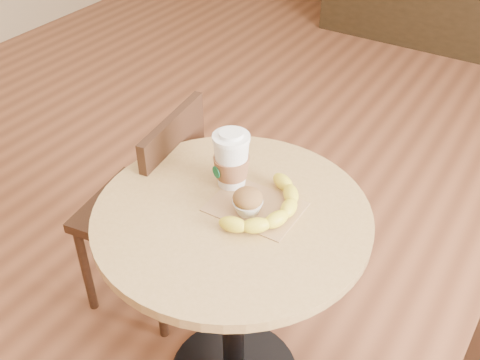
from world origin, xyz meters
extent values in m
plane|color=brown|center=(0.00, 0.00, 0.00)|extent=(7.00, 7.00, 0.00)
cylinder|color=black|center=(0.02, -0.11, 0.38)|extent=(0.07, 0.07, 0.72)
cylinder|color=#AA854E|center=(0.02, -0.11, 0.73)|extent=(0.75, 0.75, 0.03)
cube|color=#331E12|center=(-0.48, 0.04, 0.42)|extent=(0.42, 0.42, 0.04)
cylinder|color=#331E12|center=(-0.66, 0.18, 0.21)|extent=(0.03, 0.03, 0.42)
cylinder|color=#331E12|center=(-0.61, -0.14, 0.21)|extent=(0.03, 0.03, 0.42)
cylinder|color=#331E12|center=(-0.34, 0.22, 0.21)|extent=(0.03, 0.03, 0.42)
cylinder|color=#331E12|center=(-0.30, -0.09, 0.21)|extent=(0.03, 0.03, 0.42)
cube|color=#331E12|center=(-0.31, 0.07, 0.65)|extent=(0.08, 0.35, 0.39)
cube|color=#9D744C|center=(0.06, -0.06, 0.75)|extent=(0.24, 0.18, 0.00)
cylinder|color=white|center=(-0.05, 0.00, 0.90)|extent=(0.10, 0.10, 0.01)
cylinder|color=white|center=(-0.05, 0.00, 0.92)|extent=(0.07, 0.07, 0.01)
cylinder|color=#074E2B|center=(-0.07, -0.05, 0.81)|extent=(0.03, 0.02, 0.04)
ellipsoid|color=brown|center=(0.05, -0.09, 0.80)|extent=(0.08, 0.08, 0.05)
ellipsoid|color=beige|center=(0.05, -0.09, 0.82)|extent=(0.03, 0.03, 0.02)
camera|label=1|loc=(0.64, -1.06, 1.72)|focal=42.00mm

